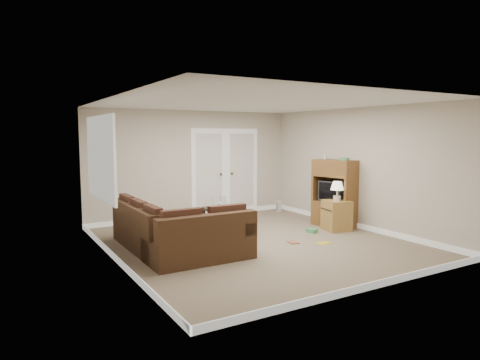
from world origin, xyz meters
TOP-DOWN VIEW (x-y plane):
  - floor at (0.00, 0.00)m, footprint 5.50×5.50m
  - ceiling at (0.00, 0.00)m, footprint 5.00×5.50m
  - wall_left at (-2.50, 0.00)m, footprint 0.02×5.50m
  - wall_right at (2.50, 0.00)m, footprint 0.02×5.50m
  - wall_back at (0.00, 2.75)m, footprint 5.00×0.02m
  - wall_front at (0.00, -2.75)m, footprint 5.00×0.02m
  - baseboards at (0.00, 0.00)m, footprint 5.00×5.50m
  - french_doors at (0.85, 2.71)m, footprint 1.80×0.05m
  - window_left at (-2.46, 1.00)m, footprint 0.05×1.92m
  - sectional_sofa at (-1.57, 0.11)m, footprint 1.67×2.48m
  - coffee_table at (-0.12, 0.99)m, footprint 0.67×1.17m
  - tv_armoire at (2.20, 0.34)m, footprint 0.65×0.96m
  - side_cabinet at (1.96, 0.01)m, footprint 0.56×0.56m
  - space_heater at (2.20, 2.36)m, footprint 0.12×0.10m
  - floor_magazine at (1.03, -0.66)m, footprint 0.27×0.21m
  - floor_greenbox at (1.39, 0.09)m, footprint 0.18×0.22m
  - floor_book at (0.49, -0.35)m, footprint 0.19×0.24m

SIDE VIEW (x-z plane):
  - floor at x=0.00m, z-range 0.00..0.00m
  - floor_magazine at x=1.03m, z-range 0.00..0.01m
  - floor_book at x=0.49m, z-range 0.00..0.02m
  - floor_greenbox at x=1.39m, z-range 0.00..0.08m
  - baseboards at x=0.00m, z-range 0.00..0.10m
  - space_heater at x=2.20m, z-range 0.00..0.28m
  - coffee_table at x=-0.12m, z-range -0.13..0.63m
  - sectional_sofa at x=-1.57m, z-range -0.08..0.68m
  - side_cabinet at x=1.96m, z-range -0.14..0.86m
  - tv_armoire at x=2.20m, z-range -0.05..1.48m
  - french_doors at x=0.85m, z-range -0.03..2.10m
  - wall_left at x=-2.50m, z-range 0.00..2.50m
  - wall_right at x=2.50m, z-range 0.00..2.50m
  - wall_back at x=0.00m, z-range 0.00..2.50m
  - wall_front at x=0.00m, z-range 0.00..2.50m
  - window_left at x=-2.46m, z-range 0.84..2.26m
  - ceiling at x=0.00m, z-range 2.49..2.51m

